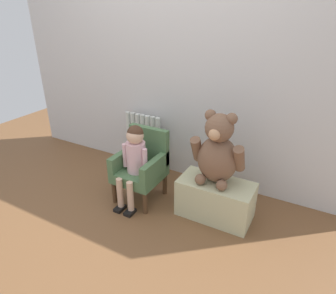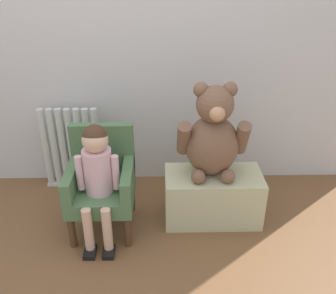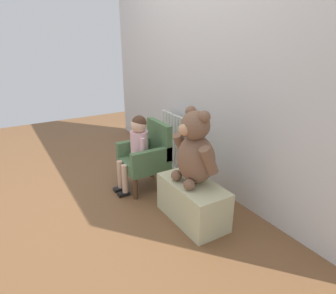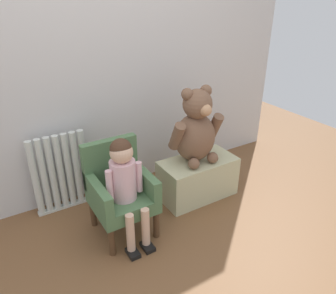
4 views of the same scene
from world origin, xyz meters
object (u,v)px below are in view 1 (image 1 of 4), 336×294
(child_figure, at_px, (134,154))
(large_teddy_bear, at_px, (218,152))
(low_bench, at_px, (215,199))
(radiator, at_px, (143,142))
(child_armchair, at_px, (142,165))

(child_figure, height_order, large_teddy_bear, large_teddy_bear)
(large_teddy_bear, bearing_deg, low_bench, -50.83)
(radiator, relative_size, child_armchair, 0.96)
(low_bench, bearing_deg, child_armchair, -176.40)
(child_armchair, relative_size, low_bench, 1.05)
(low_bench, bearing_deg, child_figure, -167.81)
(radiator, xyz_separation_m, child_figure, (0.28, -0.57, 0.18))
(radiator, height_order, low_bench, radiator)
(large_teddy_bear, bearing_deg, child_armchair, -174.31)
(child_figure, bearing_deg, large_teddy_bear, 14.41)
(radiator, height_order, large_teddy_bear, large_teddy_bear)
(large_teddy_bear, bearing_deg, radiator, 158.19)
(radiator, bearing_deg, large_teddy_bear, -21.81)
(low_bench, bearing_deg, large_teddy_bear, 129.17)
(child_armchair, xyz_separation_m, large_teddy_bear, (0.69, 0.07, 0.27))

